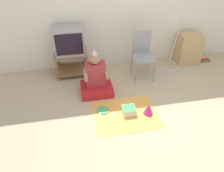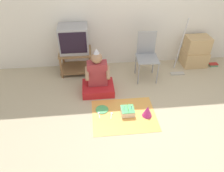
% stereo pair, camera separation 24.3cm
% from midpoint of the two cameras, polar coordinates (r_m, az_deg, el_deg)
% --- Properties ---
extents(ground_plane, '(16.00, 16.00, 0.00)m').
position_cam_midpoint_polar(ground_plane, '(3.50, 9.78, -9.25)').
color(ground_plane, tan).
extents(wall_back, '(6.40, 0.06, 2.55)m').
position_cam_midpoint_polar(wall_back, '(4.49, 3.00, 20.90)').
color(wall_back, silver).
rests_on(wall_back, ground_plane).
extents(tv_stand, '(0.63, 0.51, 0.47)m').
position_cam_midpoint_polar(tv_stand, '(4.49, -12.09, 6.37)').
color(tv_stand, olive).
rests_on(tv_stand, ground_plane).
extents(tv, '(0.55, 0.45, 0.51)m').
position_cam_midpoint_polar(tv, '(4.31, -12.84, 11.53)').
color(tv, '#99999E').
rests_on(tv, tv_stand).
extents(folding_chair, '(0.42, 0.44, 0.90)m').
position_cam_midpoint_polar(folding_chair, '(4.26, 6.38, 8.84)').
color(folding_chair, gray).
rests_on(folding_chair, ground_plane).
extents(cardboard_box_stack, '(0.50, 0.41, 0.64)m').
position_cam_midpoint_polar(cardboard_box_stack, '(5.06, 17.95, 9.23)').
color(cardboard_box_stack, tan).
rests_on(cardboard_box_stack, ground_plane).
extents(dust_mop, '(0.28, 0.27, 1.17)m').
position_cam_midpoint_polar(dust_mop, '(4.62, 14.34, 7.60)').
color(dust_mop, '#B2ADA3').
rests_on(dust_mop, ground_plane).
extents(book_pile, '(0.19, 0.14, 0.05)m').
position_cam_midpoint_polar(book_pile, '(5.32, 21.93, 6.19)').
color(book_pile, '#60936B').
rests_on(book_pile, ground_plane).
extents(person_seated, '(0.57, 0.48, 0.84)m').
position_cam_midpoint_polar(person_seated, '(3.90, -5.97, 1.58)').
color(person_seated, red).
rests_on(person_seated, ground_plane).
extents(party_cloth, '(1.02, 0.82, 0.01)m').
position_cam_midpoint_polar(party_cloth, '(3.56, 1.59, -7.45)').
color(party_cloth, '#EFA84C').
rests_on(party_cloth, ground_plane).
extents(birthday_cake, '(0.21, 0.21, 0.17)m').
position_cam_midpoint_polar(birthday_cake, '(3.56, 2.49, -6.38)').
color(birthday_cake, '#F4E0C6').
rests_on(birthday_cake, party_cloth).
extents(party_hat_blue, '(0.16, 0.16, 0.19)m').
position_cam_midpoint_polar(party_hat_blue, '(3.54, 7.63, -6.04)').
color(party_hat_blue, '#CC338C').
rests_on(party_hat_blue, party_cloth).
extents(paper_plate, '(0.21, 0.21, 0.01)m').
position_cam_midpoint_polar(paper_plate, '(3.63, -4.28, -6.33)').
color(paper_plate, '#4CB266').
rests_on(paper_plate, party_cloth).
extents(plastic_spoon_near, '(0.04, 0.15, 0.01)m').
position_cam_midpoint_polar(plastic_spoon_near, '(3.56, -5.03, -7.41)').
color(plastic_spoon_near, white).
rests_on(plastic_spoon_near, party_cloth).
extents(plastic_spoon_far, '(0.05, 0.14, 0.01)m').
position_cam_midpoint_polar(plastic_spoon_far, '(3.56, -1.68, -7.35)').
color(plastic_spoon_far, white).
rests_on(plastic_spoon_far, party_cloth).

